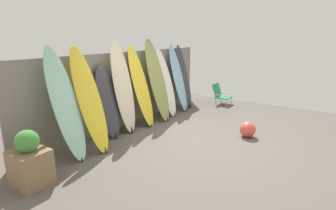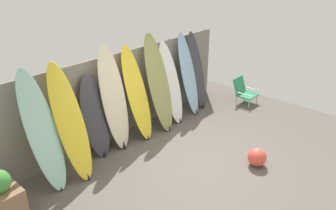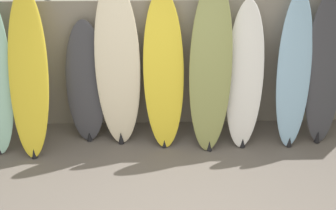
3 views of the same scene
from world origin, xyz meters
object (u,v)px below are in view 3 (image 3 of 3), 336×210
Objects in this scene: surfboard_yellow_1 at (29,76)px; surfboard_white_6 at (245,77)px; surfboard_olive_5 at (211,69)px; surfboard_skyblue_7 at (294,72)px; surfboard_yellow_4 at (163,73)px; surfboard_charcoal_2 at (86,84)px; surfboard_cream_3 at (118,67)px; surfboard_charcoal_8 at (324,72)px.

surfboard_yellow_1 is 1.09× the size of surfboard_white_6.
surfboard_skyblue_7 is at bearing 1.73° from surfboard_olive_5.
surfboard_olive_5 is 1.08× the size of surfboard_skyblue_7.
surfboard_yellow_1 is 1.03× the size of surfboard_yellow_4.
surfboard_charcoal_2 is (0.65, 0.20, -0.21)m from surfboard_yellow_1.
surfboard_cream_3 is 0.58m from surfboard_yellow_4.
surfboard_yellow_1 is at bearing -175.56° from surfboard_yellow_4.
surfboard_skyblue_7 is (0.63, -0.01, 0.05)m from surfboard_white_6.
surfboard_olive_5 reaches higher than surfboard_yellow_1.
surfboard_skyblue_7 is (2.69, -0.10, 0.17)m from surfboard_charcoal_2.
surfboard_yellow_4 is 1.03× the size of surfboard_charcoal_8.
surfboard_cream_3 is at bearing -5.51° from surfboard_charcoal_2.
surfboard_white_6 is at bearing -1.17° from surfboard_yellow_4.
surfboard_olive_5 reaches higher than surfboard_cream_3.
surfboard_charcoal_2 is at bearing 175.31° from surfboard_olive_5.
surfboard_cream_3 is at bearing 175.62° from surfboard_olive_5.
surfboard_charcoal_8 is (2.66, -0.02, -0.10)m from surfboard_cream_3.
surfboard_cream_3 is (1.09, 0.16, 0.05)m from surfboard_yellow_1.
surfboard_cream_3 is 2.25m from surfboard_skyblue_7.
surfboard_white_6 is 0.94× the size of surfboard_skyblue_7.
surfboard_yellow_4 is (1.67, 0.13, -0.03)m from surfboard_yellow_1.
surfboard_yellow_4 is (1.02, -0.07, 0.18)m from surfboard_charcoal_2.
surfboard_cream_3 is 1.10× the size of surfboard_charcoal_8.
surfboard_white_6 is 0.96× the size of surfboard_charcoal_8.
surfboard_skyblue_7 is at bearing -2.12° from surfboard_charcoal_2.
surfboard_charcoal_8 is (3.75, 0.14, -0.05)m from surfboard_yellow_1.
surfboard_charcoal_8 is (1.49, 0.07, -0.10)m from surfboard_olive_5.
surfboard_skyblue_7 reaches higher than surfboard_charcoal_8.
surfboard_yellow_1 reaches higher than surfboard_charcoal_8.
surfboard_charcoal_8 is at bearing 5.18° from surfboard_skyblue_7.
surfboard_yellow_1 is 2.72m from surfboard_white_6.
surfboard_white_6 is (0.45, 0.04, -0.13)m from surfboard_olive_5.
surfboard_cream_3 is at bearing 177.07° from surfboard_yellow_4.
surfboard_yellow_4 is at bearing -4.05° from surfboard_charcoal_2.
surfboard_white_6 is (2.06, -0.09, 0.12)m from surfboard_charcoal_2.
surfboard_cream_3 reaches higher than surfboard_yellow_1.
surfboard_olive_5 reaches higher than surfboard_white_6.
surfboard_yellow_1 is 0.71m from surfboard_charcoal_2.
surfboard_olive_5 is (0.59, -0.06, 0.08)m from surfboard_yellow_4.
surfboard_olive_5 is at bearing -4.69° from surfboard_charcoal_2.
surfboard_cream_3 is at bearing 179.56° from surfboard_charcoal_8.
surfboard_cream_3 is 2.66m from surfboard_charcoal_8.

